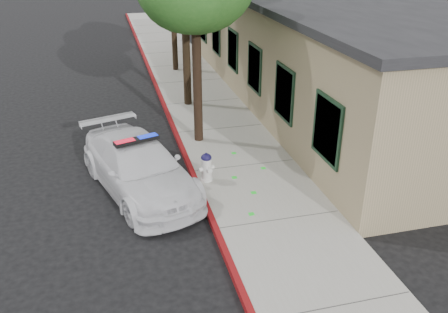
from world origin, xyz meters
The scene contains 6 objects.
ground centered at (0.00, 0.00, 0.00)m, with size 120.00×120.00×0.00m, color black.
sidewalk centered at (1.60, 3.00, 0.07)m, with size 3.20×60.00×0.15m, color gray.
red_curb centered at (0.06, 3.00, 0.08)m, with size 0.14×60.00×0.16m, color maroon.
clapboard_building centered at (6.69, 9.00, 2.13)m, with size 7.30×20.89×4.24m.
police_car centered at (-1.48, 2.55, 0.72)m, with size 3.39×5.30×1.55m.
fire_hydrant centered at (0.35, 2.38, 0.57)m, with size 0.48×0.41×0.83m.
Camera 1 is at (-2.02, -8.90, 6.42)m, focal length 37.54 mm.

